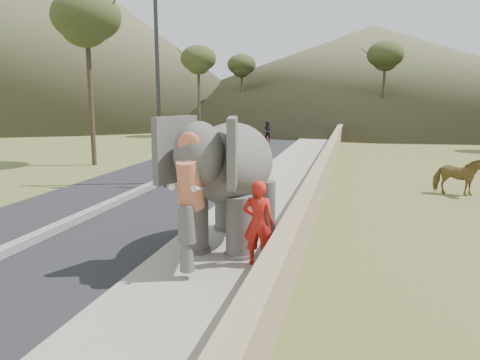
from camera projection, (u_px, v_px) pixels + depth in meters
The scene contains 13 objects.
ground at pixel (176, 316), 7.99m from camera, with size 160.00×160.00×0.00m, color olive.
road at pixel (151, 188), 18.71m from camera, with size 7.00×120.00×0.03m, color black.
median at pixel (151, 186), 18.69m from camera, with size 0.35×120.00×0.22m, color black.
walkway at pixel (274, 193), 17.53m from camera, with size 3.00×120.00×0.15m, color #9E9687.
parapet at pixel (319, 183), 17.06m from camera, with size 0.30×120.00×1.10m, color tan.
lamppost at pixel (164, 65), 18.72m from camera, with size 1.76×0.36×8.00m.
signboard at pixel (164, 147), 18.57m from camera, with size 0.60×0.08×2.40m.
cow at pixel (457, 176), 17.41m from camera, with size 0.77×1.69×1.42m, color brown.
hill_left at pixel (67, 43), 67.41m from camera, with size 60.00×60.00×22.00m, color brown.
hill_far at pixel (372, 72), 72.41m from camera, with size 80.00×80.00×14.00m, color brown.
elephant_and_man at pixel (232, 181), 11.26m from camera, with size 2.56×4.45×3.08m.
motorcyclist at pixel (266, 135), 34.99m from camera, with size 1.15×1.69×1.75m.
trees at pixel (306, 89), 33.62m from camera, with size 47.41×42.61×9.10m.
Camera 1 is at (2.83, -6.96, 3.75)m, focal length 35.00 mm.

